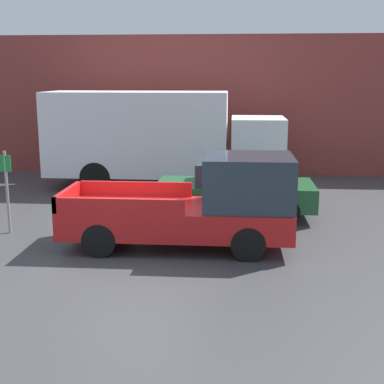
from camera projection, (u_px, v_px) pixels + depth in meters
name	position (u px, v px, depth m)	size (l,w,h in m)	color
ground_plane	(130.00, 251.00, 11.85)	(60.00, 60.00, 0.00)	#3D3D3F
building_wall	(177.00, 106.00, 20.87)	(28.00, 0.15, 5.36)	brown
pickup_truck	(201.00, 205.00, 11.98)	(5.12, 1.96, 2.10)	red
car	(236.00, 188.00, 14.67)	(4.28, 1.91, 1.54)	#1E592D
delivery_truck	(157.00, 136.00, 18.33)	(8.07, 2.38, 3.30)	white
parking_sign	(7.00, 187.00, 13.01)	(0.30, 0.07, 2.04)	gray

